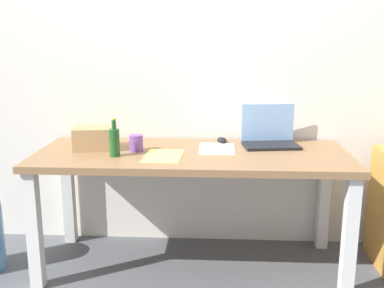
# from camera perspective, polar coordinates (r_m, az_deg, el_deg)

# --- Properties ---
(ground_plane) EXTENTS (8.00, 8.00, 0.00)m
(ground_plane) POSITION_cam_1_polar(r_m,az_deg,el_deg) (2.92, 0.00, -14.90)
(ground_plane) COLOR #515459
(back_wall) EXTENTS (5.20, 0.08, 2.60)m
(back_wall) POSITION_cam_1_polar(r_m,az_deg,el_deg) (2.99, 0.44, 11.74)
(back_wall) COLOR silver
(back_wall) RESTS_ON ground
(desk) EXTENTS (1.83, 0.72, 0.72)m
(desk) POSITION_cam_1_polar(r_m,az_deg,el_deg) (2.68, 0.00, -2.98)
(desk) COLOR olive
(desk) RESTS_ON ground
(laptop_right) EXTENTS (0.36, 0.26, 0.25)m
(laptop_right) POSITION_cam_1_polar(r_m,az_deg,el_deg) (2.85, 9.72, 0.95)
(laptop_right) COLOR black
(laptop_right) RESTS_ON desk
(beer_bottle) EXTENTS (0.06, 0.06, 0.22)m
(beer_bottle) POSITION_cam_1_polar(r_m,az_deg,el_deg) (2.59, -9.71, 0.32)
(beer_bottle) COLOR #1E5123
(beer_bottle) RESTS_ON desk
(computer_mouse) EXTENTS (0.07, 0.11, 0.03)m
(computer_mouse) POSITION_cam_1_polar(r_m,az_deg,el_deg) (2.90, 3.77, 0.48)
(computer_mouse) COLOR black
(computer_mouse) RESTS_ON desk
(cardboard_box) EXTENTS (0.27, 0.22, 0.13)m
(cardboard_box) POSITION_cam_1_polar(r_m,az_deg,el_deg) (2.79, -12.07, 0.76)
(cardboard_box) COLOR tan
(cardboard_box) RESTS_ON desk
(coffee_mug) EXTENTS (0.08, 0.08, 0.09)m
(coffee_mug) POSITION_cam_1_polar(r_m,az_deg,el_deg) (2.70, -7.01, 0.13)
(coffee_mug) COLOR #724799
(coffee_mug) RESTS_ON desk
(paper_yellow_folder) EXTENTS (0.22, 0.31, 0.00)m
(paper_yellow_folder) POSITION_cam_1_polar(r_m,az_deg,el_deg) (2.58, -3.62, -1.50)
(paper_yellow_folder) COLOR #F4E06B
(paper_yellow_folder) RESTS_ON desk
(paper_sheet_near_back) EXTENTS (0.21, 0.30, 0.00)m
(paper_sheet_near_back) POSITION_cam_1_polar(r_m,az_deg,el_deg) (2.75, 3.14, -0.58)
(paper_sheet_near_back) COLOR white
(paper_sheet_near_back) RESTS_ON desk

